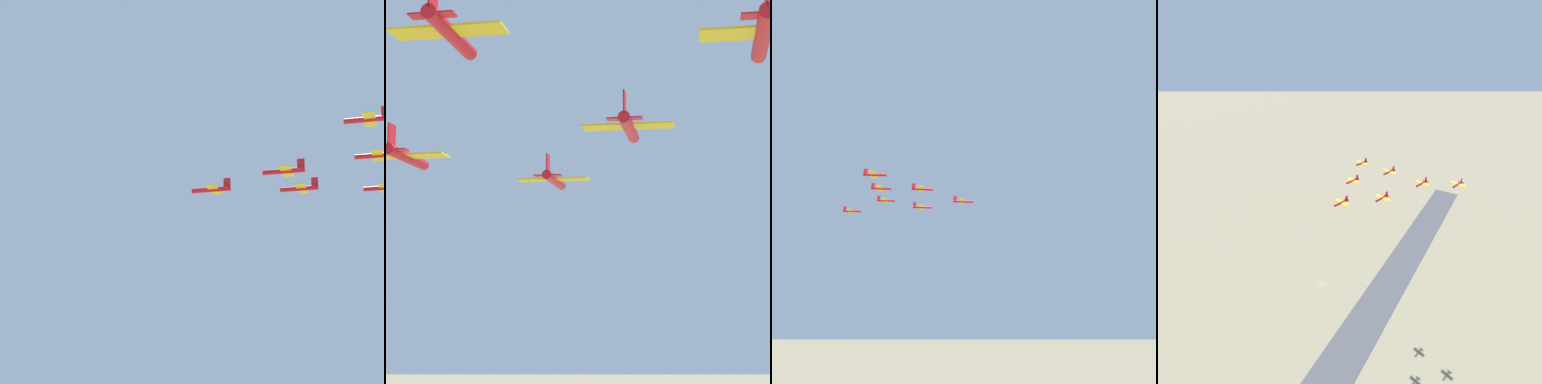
{
  "view_description": "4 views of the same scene",
  "coord_description": "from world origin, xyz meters",
  "views": [
    {
      "loc": [
        -110.98,
        -209.82,
        65.99
      ],
      "look_at": [
        -60.02,
        -33.93,
        116.96
      ],
      "focal_mm": 85.0,
      "sensor_mm": 36.0,
      "label": 1
    },
    {
      "loc": [
        20.4,
        -62.35,
        104.99
      ],
      "look_at": [
        -61.6,
        -29.91,
        117.18
      ],
      "focal_mm": 70.0,
      "sensor_mm": 36.0,
      "label": 2
    },
    {
      "loc": [
        34.83,
        85.33,
        73.89
      ],
      "look_at": [
        -56.28,
        -34.46,
        121.66
      ],
      "focal_mm": 35.0,
      "sensor_mm": 36.0,
      "label": 3
    },
    {
      "loc": [
        -169.69,
        -68.94,
        188.76
      ],
      "look_at": [
        -55.55,
        -38.95,
        123.5
      ],
      "focal_mm": 28.0,
      "sensor_mm": 36.0,
      "label": 4
    }
  ],
  "objects": [
    {
      "name": "jet_3",
      "position": [
        -37.14,
        -69.98,
        122.82
      ],
      "size": [
        7.88,
        7.73,
        2.78
      ],
      "rotation": [
        0.0,
        0.0,
        1.02
      ],
      "color": "red"
    },
    {
      "name": "jet_4",
      "position": [
        -26.67,
        -52.84,
        122.19
      ],
      "size": [
        7.88,
        7.73,
        2.78
      ],
      "rotation": [
        0.0,
        0.0,
        1.02
      ],
      "color": "red"
    },
    {
      "name": "jet_0",
      "position": [
        -55.8,
        -35.05,
        117.57
      ],
      "size": [
        7.88,
        7.73,
        2.78
      ],
      "rotation": [
        0.0,
        0.0,
        1.02
      ],
      "color": "red"
    },
    {
      "name": "jet_1",
      "position": [
        -46.47,
        -52.52,
        117.33
      ],
      "size": [
        7.88,
        7.73,
        2.78
      ],
      "rotation": [
        0.0,
        0.0,
        1.02
      ],
      "color": "red"
    },
    {
      "name": "jet_6",
      "position": [
        -27.81,
        -87.44,
        119.9
      ],
      "size": [
        7.88,
        7.73,
        2.78
      ],
      "rotation": [
        0.0,
        0.0,
        1.02
      ],
      "color": "red"
    },
    {
      "name": "jet_2",
      "position": [
        -36.01,
        -35.38,
        119.26
      ],
      "size": [
        7.88,
        7.73,
        2.78
      ],
      "rotation": [
        0.0,
        0.0,
        1.02
      ],
      "color": "red"
    },
    {
      "name": "jet_5",
      "position": [
        -16.21,
        -35.71,
        120.88
      ],
      "size": [
        7.88,
        7.73,
        2.78
      ],
      "rotation": [
        0.0,
        0.0,
        1.02
      ],
      "color": "red"
    }
  ]
}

